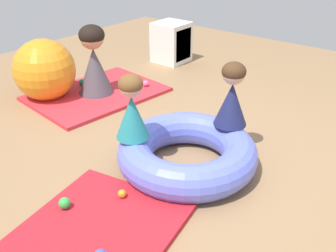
{
  "coord_description": "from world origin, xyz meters",
  "views": [
    {
      "loc": [
        -2.32,
        -1.62,
        1.83
      ],
      "look_at": [
        -0.09,
        0.15,
        0.32
      ],
      "focal_mm": 41.84,
      "sensor_mm": 36.0,
      "label": 1
    }
  ],
  "objects": [
    {
      "name": "play_ball_orange",
      "position": [
        -0.74,
        0.05,
        0.07
      ],
      "size": [
        0.06,
        0.06,
        0.06
      ],
      "primitive_type": "sphere",
      "color": "orange",
      "rests_on": "gym_mat_near_left"
    },
    {
      "name": "play_ball_teal",
      "position": [
        0.52,
        1.97,
        0.08
      ],
      "size": [
        0.08,
        0.08,
        0.08
      ],
      "primitive_type": "sphere",
      "color": "teal",
      "rests_on": "gym_mat_front"
    },
    {
      "name": "inflatable_cushion",
      "position": [
        -0.09,
        -0.05,
        0.14
      ],
      "size": [
        1.15,
        1.15,
        0.29
      ],
      "primitive_type": "torus",
      "color": "#6070E5",
      "rests_on": "ground"
    },
    {
      "name": "play_ball_red",
      "position": [
        1.08,
        1.55,
        0.07
      ],
      "size": [
        0.06,
        0.06,
        0.06
      ],
      "primitive_type": "sphere",
      "color": "red",
      "rests_on": "gym_mat_front"
    },
    {
      "name": "child_in_navy",
      "position": [
        0.33,
        -0.2,
        0.55
      ],
      "size": [
        0.33,
        0.33,
        0.55
      ],
      "rotation": [
        0.0,
        0.0,
        3.36
      ],
      "color": "navy",
      "rests_on": "inflatable_cushion"
    },
    {
      "name": "storage_cube",
      "position": [
        2.01,
        1.72,
        0.28
      ],
      "size": [
        0.44,
        0.44,
        0.56
      ],
      "color": "white",
      "rests_on": "ground"
    },
    {
      "name": "ground_plane",
      "position": [
        0.0,
        0.0,
        0.0
      ],
      "size": [
        8.0,
        8.0,
        0.0
      ],
      "primitive_type": "plane",
      "color": "#93704C"
    },
    {
      "name": "adult_seated",
      "position": [
        0.48,
        1.66,
        0.42
      ],
      "size": [
        0.54,
        0.54,
        0.79
      ],
      "rotation": [
        0.0,
        0.0,
        0.43
      ],
      "color": "#4C4751",
      "rests_on": "gym_mat_front"
    },
    {
      "name": "exercise_ball_large",
      "position": [
        0.07,
        2.03,
        0.35
      ],
      "size": [
        0.69,
        0.69,
        0.69
      ],
      "primitive_type": "sphere",
      "color": "orange",
      "rests_on": "ground"
    },
    {
      "name": "child_in_teal",
      "position": [
        -0.35,
        0.3,
        0.54
      ],
      "size": [
        0.32,
        0.32,
        0.53
      ],
      "rotation": [
        0.0,
        0.0,
        6.09
      ],
      "color": "teal",
      "rests_on": "inflatable_cushion"
    },
    {
      "name": "play_ball_green",
      "position": [
        -1.08,
        0.28,
        0.08
      ],
      "size": [
        0.08,
        0.08,
        0.08
      ],
      "primitive_type": "sphere",
      "color": "green",
      "rests_on": "gym_mat_near_left"
    },
    {
      "name": "gym_mat_front",
      "position": [
        0.48,
        1.66,
        0.02
      ],
      "size": [
        1.58,
        1.22,
        0.04
      ],
      "primitive_type": "cube",
      "rotation": [
        0.0,
        0.0,
        -0.12
      ],
      "color": "red",
      "rests_on": "ground"
    },
    {
      "name": "play_ball_pink",
      "position": [
        0.97,
        1.33,
        0.08
      ],
      "size": [
        0.07,
        0.07,
        0.07
      ],
      "primitive_type": "sphere",
      "color": "pink",
      "rests_on": "gym_mat_front"
    },
    {
      "name": "gym_mat_near_left",
      "position": [
        -1.21,
        -0.07,
        0.02
      ],
      "size": [
        1.46,
        1.17,
        0.04
      ],
      "primitive_type": "cube",
      "rotation": [
        0.0,
        0.0,
        0.18
      ],
      "color": "red",
      "rests_on": "ground"
    }
  ]
}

